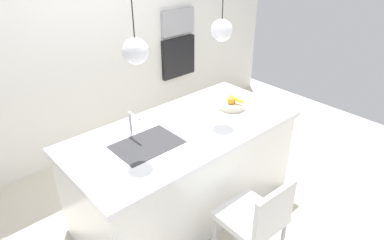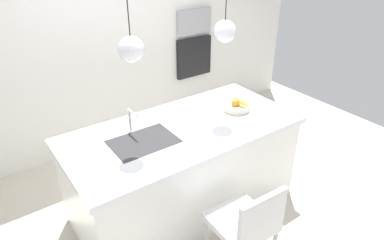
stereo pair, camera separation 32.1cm
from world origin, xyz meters
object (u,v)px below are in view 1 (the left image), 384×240
object	(u,v)px
chair_near	(257,218)
oven	(178,57)
microwave	(177,22)
fruit_bowl	(232,104)

from	to	relation	value
chair_near	oven	bearing A→B (deg)	62.95
oven	microwave	bearing A→B (deg)	0.00
microwave	oven	size ratio (longest dim) A/B	0.96
fruit_bowl	oven	world-z (taller)	oven
microwave	oven	bearing A→B (deg)	0.00
microwave	chair_near	xyz separation A→B (m)	(-1.27, -2.49, -0.95)
fruit_bowl	chair_near	world-z (taller)	fruit_bowl
fruit_bowl	oven	bearing A→B (deg)	68.95
fruit_bowl	chair_near	bearing A→B (deg)	-126.23
fruit_bowl	oven	distance (m)	1.71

